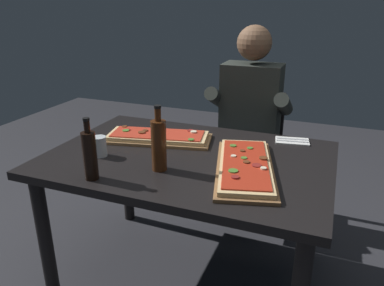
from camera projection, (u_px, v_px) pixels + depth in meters
name	position (u px, v px, depth m)	size (l,w,h in m)	color
ground_plane	(189.00, 274.00, 2.14)	(6.40, 6.40, 0.00)	#2D2D33
dining_table	(188.00, 173.00, 1.91)	(1.40, 0.96, 0.74)	black
pizza_rectangular_front	(158.00, 137.00, 2.08)	(0.62, 0.35, 0.05)	olive
pizza_rectangular_left	(245.00, 166.00, 1.71)	(0.41, 0.68, 0.05)	brown
wine_bottle_dark	(90.00, 154.00, 1.60)	(0.06, 0.06, 0.28)	black
oil_bottle_amber	(159.00, 144.00, 1.68)	(0.07, 0.07, 0.31)	#47230F
tumbler_near_camera	(100.00, 148.00, 1.86)	(0.07, 0.07, 0.10)	silver
napkin_cutlery_set	(292.00, 141.00, 2.06)	(0.20, 0.14, 0.01)	white
diner_chair	(251.00, 147.00, 2.67)	(0.44, 0.44, 0.87)	black
seated_diner	(249.00, 118.00, 2.47)	(0.53, 0.41, 1.33)	#23232D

